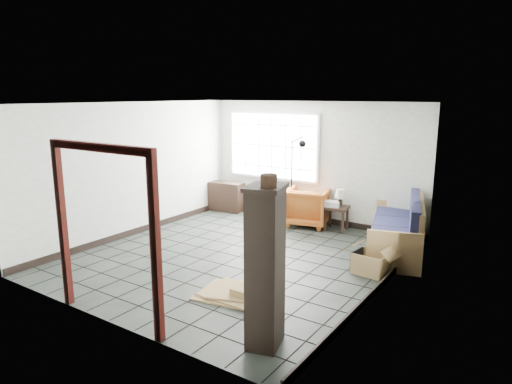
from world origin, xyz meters
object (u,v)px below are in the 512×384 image
Objects in this scene: futon_sofa at (400,232)px; side_table at (337,211)px; armchair at (308,205)px; tall_shelf at (265,266)px.

futon_sofa reaches higher than side_table.
armchair is 0.49× the size of tall_shelf.
side_table is 0.28× the size of tall_shelf.
futon_sofa is at bearing 151.42° from armchair.
side_table is at bearing 166.75° from armchair.
side_table is at bearing 88.76° from tall_shelf.
armchair is 1.71× the size of side_table.
armchair is (-2.14, 0.59, 0.08)m from futon_sofa.
armchair is at bearing 96.36° from tall_shelf.
tall_shelf reaches higher than side_table.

